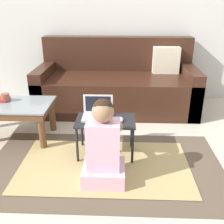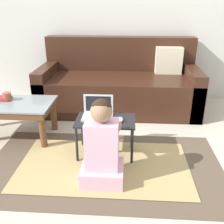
# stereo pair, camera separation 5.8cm
# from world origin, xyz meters

# --- Properties ---
(ground_plane) EXTENTS (16.00, 16.00, 0.00)m
(ground_plane) POSITION_xyz_m (0.00, 0.00, 0.00)
(ground_plane) COLOR beige
(wall_back) EXTENTS (9.00, 0.06, 2.50)m
(wall_back) POSITION_xyz_m (0.00, 1.82, 1.25)
(wall_back) COLOR silver
(wall_back) RESTS_ON ground_plane
(area_rug) EXTENTS (2.18, 1.22, 0.01)m
(area_rug) POSITION_xyz_m (-0.12, -0.14, 0.00)
(area_rug) COLOR brown
(area_rug) RESTS_ON ground_plane
(couch) EXTENTS (2.12, 0.94, 0.95)m
(couch) POSITION_xyz_m (-0.03, 1.33, 0.32)
(couch) COLOR #381E14
(couch) RESTS_ON ground_plane
(coffee_table) EXTENTS (0.94, 0.52, 0.41)m
(coffee_table) POSITION_xyz_m (-1.19, 0.37, 0.34)
(coffee_table) COLOR gray
(coffee_table) RESTS_ON ground_plane
(laptop_desk) EXTENTS (0.56, 0.35, 0.38)m
(laptop_desk) POSITION_xyz_m (-0.12, 0.07, 0.33)
(laptop_desk) COLOR black
(laptop_desk) RESTS_ON ground_plane
(laptop) EXTENTS (0.29, 0.20, 0.21)m
(laptop) POSITION_xyz_m (-0.20, 0.12, 0.41)
(laptop) COLOR silver
(laptop) RESTS_ON laptop_desk
(computer_mouse) EXTENTS (0.06, 0.11, 0.03)m
(computer_mouse) POSITION_xyz_m (0.02, 0.04, 0.39)
(computer_mouse) COLOR silver
(computer_mouse) RESTS_ON laptop_desk
(person_seated) EXTENTS (0.35, 0.40, 0.74)m
(person_seated) POSITION_xyz_m (-0.11, -0.35, 0.32)
(person_seated) COLOR #E5B2CC
(person_seated) RESTS_ON ground_plane
(cup_on_table) EXTENTS (0.09, 0.09, 0.09)m
(cup_on_table) POSITION_xyz_m (-1.22, 0.43, 0.46)
(cup_on_table) COLOR #994C3D
(cup_on_table) RESTS_ON coffee_table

